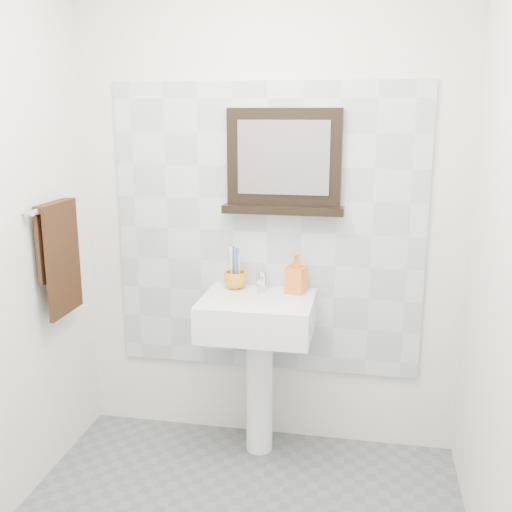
{
  "coord_description": "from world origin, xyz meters",
  "views": [
    {
      "loc": [
        0.51,
        -1.9,
        1.76
      ],
      "look_at": [
        0.04,
        0.55,
        1.15
      ],
      "focal_mm": 42.0,
      "sensor_mm": 36.0,
      "label": 1
    }
  ],
  "objects_px": {
    "pedestal_sink": "(258,332)",
    "framed_mirror": "(284,164)",
    "toothbrush_cup": "(235,280)",
    "soap_dispenser": "(296,273)",
    "hand_towel": "(59,250)"
  },
  "relations": [
    {
      "from": "toothbrush_cup",
      "to": "framed_mirror",
      "type": "height_order",
      "value": "framed_mirror"
    },
    {
      "from": "pedestal_sink",
      "to": "soap_dispenser",
      "type": "xyz_separation_m",
      "value": [
        0.17,
        0.12,
        0.28
      ]
    },
    {
      "from": "pedestal_sink",
      "to": "soap_dispenser",
      "type": "relative_size",
      "value": 4.77
    },
    {
      "from": "framed_mirror",
      "to": "toothbrush_cup",
      "type": "bearing_deg",
      "value": -165.99
    },
    {
      "from": "pedestal_sink",
      "to": "toothbrush_cup",
      "type": "xyz_separation_m",
      "value": [
        -0.14,
        0.13,
        0.23
      ]
    },
    {
      "from": "pedestal_sink",
      "to": "framed_mirror",
      "type": "relative_size",
      "value": 1.58
    },
    {
      "from": "pedestal_sink",
      "to": "toothbrush_cup",
      "type": "relative_size",
      "value": 8.44
    },
    {
      "from": "toothbrush_cup",
      "to": "hand_towel",
      "type": "height_order",
      "value": "hand_towel"
    },
    {
      "from": "pedestal_sink",
      "to": "framed_mirror",
      "type": "xyz_separation_m",
      "value": [
        0.1,
        0.19,
        0.82
      ]
    },
    {
      "from": "toothbrush_cup",
      "to": "pedestal_sink",
      "type": "bearing_deg",
      "value": -41.41
    },
    {
      "from": "soap_dispenser",
      "to": "hand_towel",
      "type": "relative_size",
      "value": 0.37
    },
    {
      "from": "toothbrush_cup",
      "to": "hand_towel",
      "type": "distance_m",
      "value": 0.88
    },
    {
      "from": "soap_dispenser",
      "to": "framed_mirror",
      "type": "xyz_separation_m",
      "value": [
        -0.08,
        0.07,
        0.54
      ]
    },
    {
      "from": "pedestal_sink",
      "to": "soap_dispenser",
      "type": "bearing_deg",
      "value": 33.43
    },
    {
      "from": "framed_mirror",
      "to": "pedestal_sink",
      "type": "bearing_deg",
      "value": -117.37
    }
  ]
}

